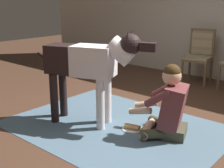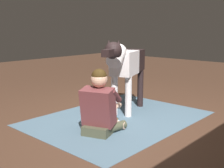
# 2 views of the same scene
# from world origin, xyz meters

# --- Properties ---
(ground_plane) EXTENTS (16.18, 16.18, 0.00)m
(ground_plane) POSITION_xyz_m (0.00, 0.00, 0.00)
(ground_plane) COLOR #4F3324
(area_rug) EXTENTS (2.54, 1.88, 0.01)m
(area_rug) POSITION_xyz_m (-0.15, -0.14, 0.00)
(area_rug) COLOR slate
(area_rug) RESTS_ON ground
(dining_chair_left_of_pair) EXTENTS (0.52, 0.53, 0.98)m
(dining_chair_left_of_pair) POSITION_xyz_m (-0.31, 2.45, 0.54)
(dining_chair_left_of_pair) COLOR brown
(dining_chair_left_of_pair) RESTS_ON ground
(person_sitting_on_floor) EXTENTS (0.71, 0.61, 0.84)m
(person_sitting_on_floor) POSITION_xyz_m (0.45, 0.07, 0.34)
(person_sitting_on_floor) COLOR #4A4B36
(person_sitting_on_floor) RESTS_ON ground
(large_dog) EXTENTS (1.46, 0.65, 1.17)m
(large_dog) POSITION_xyz_m (-0.46, -0.27, 0.76)
(large_dog) COLOR white
(large_dog) RESTS_ON ground
(hot_dog_on_plate) EXTENTS (0.25, 0.25, 0.06)m
(hot_dog_on_plate) POSITION_xyz_m (0.06, -0.08, 0.03)
(hot_dog_on_plate) COLOR white
(hot_dog_on_plate) RESTS_ON ground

